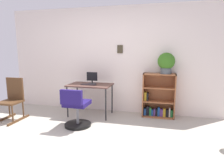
# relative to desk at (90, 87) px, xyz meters

# --- Properties ---
(ground_plane) EXTENTS (6.24, 6.24, 0.00)m
(ground_plane) POSITION_rel_desk_xyz_m (0.37, -1.66, -0.66)
(ground_plane) COLOR #ADA698
(wall_back) EXTENTS (5.20, 0.12, 2.48)m
(wall_back) POSITION_rel_desk_xyz_m (0.37, 0.49, 0.58)
(wall_back) COLOR silver
(wall_back) RESTS_ON ground_plane
(desk) EXTENTS (0.97, 0.61, 0.72)m
(desk) POSITION_rel_desk_xyz_m (0.00, 0.00, 0.00)
(desk) COLOR brown
(desk) RESTS_ON ground_plane
(monitor) EXTENTS (0.25, 0.20, 0.27)m
(monitor) POSITION_rel_desk_xyz_m (0.03, 0.07, 0.18)
(monitor) COLOR #262628
(monitor) RESTS_ON desk
(keyboard) EXTENTS (0.33, 0.12, 0.02)m
(keyboard) POSITION_rel_desk_xyz_m (-0.01, -0.08, 0.07)
(keyboard) COLOR #342D32
(keyboard) RESTS_ON desk
(office_chair) EXTENTS (0.52, 0.55, 0.78)m
(office_chair) POSITION_rel_desk_xyz_m (-0.01, -0.75, -0.32)
(office_chair) COLOR black
(office_chair) RESTS_ON ground_plane
(rocking_chair) EXTENTS (0.42, 0.64, 0.90)m
(rocking_chair) POSITION_rel_desk_xyz_m (-1.52, -0.68, -0.21)
(rocking_chair) COLOR #4F321B
(rocking_chair) RESTS_ON ground_plane
(bookshelf_low) EXTENTS (0.70, 0.30, 0.98)m
(bookshelf_low) POSITION_rel_desk_xyz_m (1.50, 0.30, -0.23)
(bookshelf_low) COLOR #995934
(bookshelf_low) RESTS_ON ground_plane
(potted_plant_on_shelf) EXTENTS (0.36, 0.36, 0.45)m
(potted_plant_on_shelf) POSITION_rel_desk_xyz_m (1.64, 0.24, 0.56)
(potted_plant_on_shelf) COLOR #474C51
(potted_plant_on_shelf) RESTS_ON bookshelf_low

